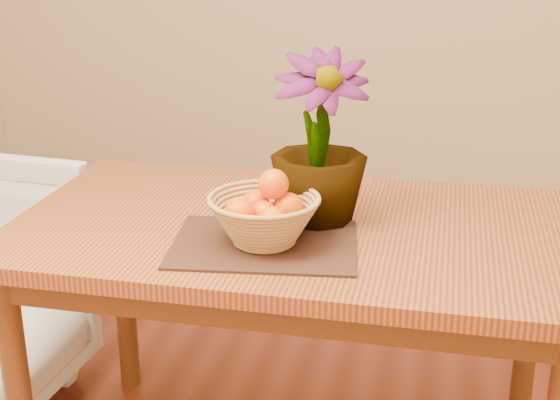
# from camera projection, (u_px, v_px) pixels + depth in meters

# --- Properties ---
(table) EXTENTS (1.40, 0.80, 0.75)m
(table) POSITION_uv_depth(u_px,v_px,m) (295.00, 255.00, 1.96)
(table) COLOR brown
(table) RESTS_ON floor
(placemat) EXTENTS (0.46, 0.37, 0.01)m
(placemat) POSITION_uv_depth(u_px,v_px,m) (264.00, 244.00, 1.79)
(placemat) COLOR #331B12
(placemat) RESTS_ON table
(wicker_basket) EXTENTS (0.26, 0.26, 0.11)m
(wicker_basket) POSITION_uv_depth(u_px,v_px,m) (264.00, 222.00, 1.78)
(wicker_basket) COLOR tan
(wicker_basket) RESTS_ON placemat
(orange_pile) EXTENTS (0.17, 0.16, 0.13)m
(orange_pile) POSITION_uv_depth(u_px,v_px,m) (266.00, 206.00, 1.77)
(orange_pile) COLOR #FF6B04
(orange_pile) RESTS_ON wicker_basket
(potted_plant) EXTENTS (0.29, 0.29, 0.42)m
(potted_plant) POSITION_uv_depth(u_px,v_px,m) (319.00, 139.00, 1.87)
(potted_plant) COLOR #1B4B15
(potted_plant) RESTS_ON table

